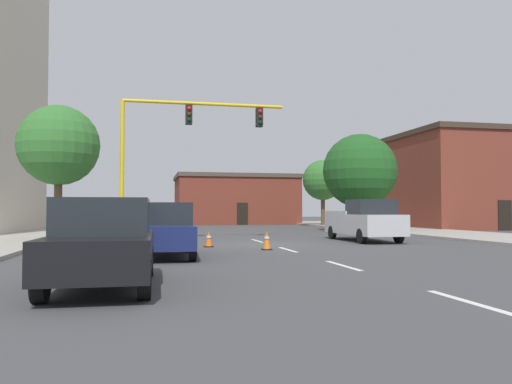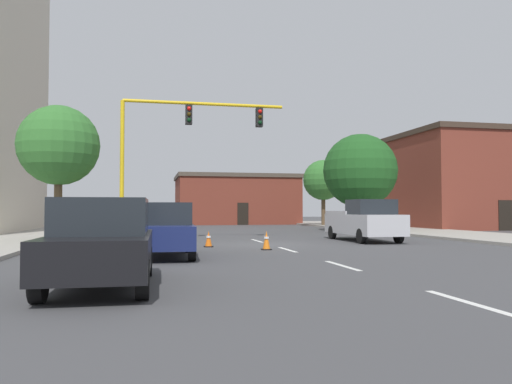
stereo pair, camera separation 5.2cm
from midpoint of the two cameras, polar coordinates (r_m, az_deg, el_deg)
ground_plane at (r=21.96m, az=1.44°, el=-5.99°), size 160.00×160.00×0.00m
sidewalk_left at (r=30.22m, az=-26.08°, el=-4.56°), size 6.00×56.00×0.14m
sidewalk_right at (r=34.17m, az=18.82°, el=-4.34°), size 6.00×56.00×0.14m
lane_stripe_seg_0 at (r=9.05m, az=23.15°, el=-11.51°), size 0.16×2.40×0.01m
lane_stripe_seg_1 at (r=13.87m, az=9.78°, el=-8.27°), size 0.16×2.40×0.01m
lane_stripe_seg_2 at (r=19.06m, az=3.57°, el=-6.58°), size 0.16×2.40×0.01m
lane_stripe_seg_3 at (r=24.39m, az=0.06°, el=-5.58°), size 0.16×2.40×0.01m
building_brick_center at (r=53.98m, az=-2.50°, el=-0.87°), size 12.65×9.65×5.17m
building_row_right at (r=44.03m, az=22.62°, el=1.21°), size 10.41×9.66×7.73m
traffic_signal_gantry at (r=24.51m, az=-12.54°, el=-0.32°), size 8.78×1.20×6.83m
tree_left_near at (r=24.81m, az=-21.64°, el=4.93°), size 3.68×3.68×6.32m
tree_right_mid at (r=35.32m, az=11.72°, el=2.38°), size 5.09×5.09×6.75m
tree_right_far at (r=45.46m, az=7.60°, el=1.34°), size 3.63×3.63×6.00m
pickup_truck_silver at (r=24.69m, az=12.14°, el=-3.24°), size 2.05×5.41×1.99m
sedan_navy_near_left at (r=16.41m, az=-10.43°, el=-4.19°), size 2.05×4.58×1.74m
sedan_black_mid_left at (r=10.29m, az=-17.09°, el=-5.46°), size 1.94×4.53×1.74m
traffic_cone_roadside_a at (r=20.44m, az=-5.48°, el=-5.39°), size 0.36×0.36×0.64m
traffic_cone_roadside_b at (r=18.93m, az=1.16°, el=-5.56°), size 0.36×0.36×0.72m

